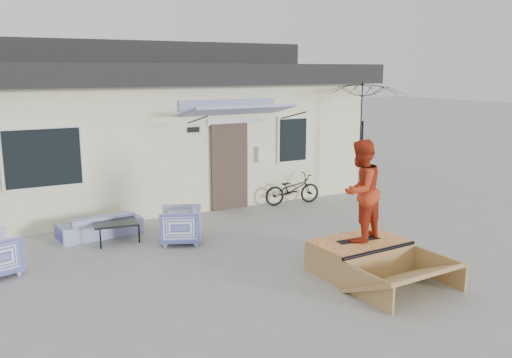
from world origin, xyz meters
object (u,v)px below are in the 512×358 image
loveseat (100,221)px  skate_ramp (360,256)px  skateboard (358,239)px  patio_umbrella (362,135)px  armchair_right (181,223)px  bicycle (292,186)px  coffee_table (115,230)px  skater (360,189)px

loveseat → skate_ramp: bearing=124.2°
skate_ramp → skateboard: 0.29m
skate_ramp → loveseat: bearing=127.7°
patio_umbrella → skate_ramp: size_ratio=1.18×
armchair_right → bicycle: bearing=137.5°
coffee_table → skater: 4.97m
skater → patio_umbrella: bearing=-150.8°
patio_umbrella → skateboard: bearing=-129.6°
coffee_table → bicycle: (4.69, 0.82, 0.27)m
coffee_table → skater: bearing=-47.4°
bicycle → patio_umbrella: 2.19m
coffee_table → skate_ramp: (3.27, -3.60, 0.05)m
coffee_table → skate_ramp: size_ratio=0.41×
skateboard → loveseat: bearing=134.7°
skate_ramp → armchair_right: bearing=124.1°
bicycle → skate_ramp: (-1.42, -4.42, -0.22)m
bicycle → skateboard: bicycle is taller
patio_umbrella → skateboard: 4.97m
loveseat → patio_umbrella: patio_umbrella is taller
loveseat → skateboard: bearing=124.5°
skateboard → skater: 0.88m
skate_ramp → skater: 1.16m
skateboard → skater: (0.00, 0.00, 0.88)m
bicycle → coffee_table: bearing=107.0°
loveseat → coffee_table: 0.50m
coffee_table → bicycle: bearing=9.9°
bicycle → skateboard: bearing=169.0°
loveseat → skateboard: (3.47, -3.99, 0.21)m
armchair_right → skater: (2.16, -2.81, 1.02)m
skateboard → bicycle: bearing=75.7°
bicycle → patio_umbrella: patio_umbrella is taller
coffee_table → patio_umbrella: 6.53m
loveseat → skateboard: size_ratio=2.13×
bicycle → skater: (-1.42, -4.37, 0.94)m
bicycle → armchair_right: bearing=120.7°
armchair_right → skateboard: bearing=61.4°
skateboard → coffee_table: bearing=136.3°
patio_umbrella → skate_ramp: bearing=-129.2°
armchair_right → skater: size_ratio=0.46×
loveseat → skateboard: loveseat is taller
skate_ramp → bicycle: bearing=69.2°
skater → skateboard: bearing=180.0°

